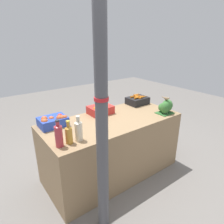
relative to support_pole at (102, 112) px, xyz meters
name	(u,v)px	position (x,y,z in m)	size (l,w,h in m)	color
ground_plane	(112,171)	(0.58, 0.64, -1.24)	(10.00, 10.00, 0.00)	slate
market_table	(112,147)	(0.58, 0.64, -0.83)	(1.79, 0.82, 0.81)	#937551
support_pole	(102,112)	(0.00, 0.00, 0.00)	(0.12, 0.12, 2.48)	#4C4C51
apple_crate	(53,121)	(-0.10, 0.88, -0.36)	(0.32, 0.24, 0.14)	#2847B7
orange_crate	(101,109)	(0.58, 0.90, -0.36)	(0.32, 0.24, 0.15)	red
carrot_crate	(138,100)	(1.27, 0.90, -0.37)	(0.32, 0.24, 0.14)	black
broccoli_pile	(166,107)	(1.32, 0.38, -0.34)	(0.25, 0.20, 0.19)	#2D602D
juice_bottle_ruby	(59,135)	(-0.23, 0.40, -0.31)	(0.08, 0.08, 0.28)	#B2333D
juice_bottle_amber	(69,134)	(-0.13, 0.40, -0.33)	(0.07, 0.07, 0.24)	gold
juice_bottle_cloudy	(79,130)	(-0.02, 0.40, -0.32)	(0.08, 0.08, 0.27)	beige
sparrow_bird	(166,98)	(1.29, 0.37, -0.21)	(0.04, 0.14, 0.05)	#4C3D2D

